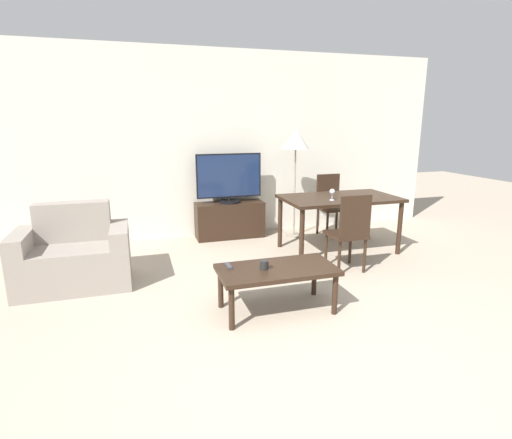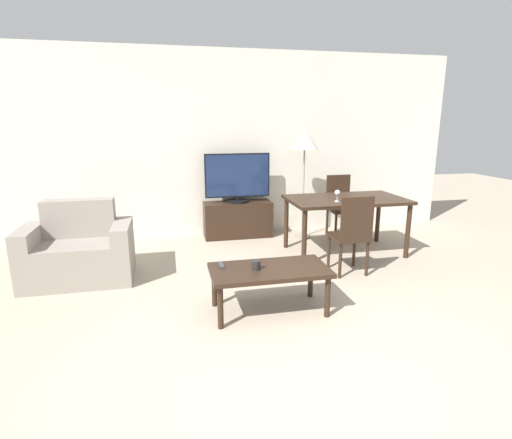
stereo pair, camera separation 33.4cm
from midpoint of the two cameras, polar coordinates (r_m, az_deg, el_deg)
name	(u,v)px [view 2 (the right image)]	position (r m, az deg, el deg)	size (l,w,h in m)	color
ground_plane	(308,369)	(3.05, 10.76, -20.30)	(18.00, 18.00, 0.00)	tan
wall_back	(228,145)	(6.03, -2.46, 10.59)	(7.07, 0.06, 2.70)	silver
armchair	(79,252)	(4.68, -22.14, -4.39)	(1.12, 0.67, 0.86)	gray
tv_stand	(238,219)	(5.97, -1.01, -0.01)	(1.00, 0.37, 0.53)	black
tv	(237,178)	(5.84, -1.03, 5.93)	(0.95, 0.32, 0.72)	black
coffee_table	(269,273)	(3.62, 4.60, -7.71)	(1.06, 0.54, 0.42)	black
dining_table	(346,204)	(5.32, 14.49, 2.13)	(1.49, 0.86, 0.73)	black
dining_chair_near	(352,232)	(4.60, 15.61, -1.71)	(0.40, 0.40, 0.92)	black
dining_chair_far	(340,203)	(6.11, 13.48, 2.25)	(0.40, 0.40, 0.92)	black
floor_lamp	(305,143)	(5.83, 8.64, 10.76)	(0.39, 0.39, 1.59)	gray
remote_primary	(221,265)	(3.64, -2.34, -6.55)	(0.04, 0.15, 0.02)	#38383D
cup_white_near	(256,265)	(3.56, 2.72, -6.55)	(0.08, 0.08, 0.08)	black
wine_glass_left	(337,193)	(5.03, 13.43, 3.64)	(0.07, 0.07, 0.15)	silver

